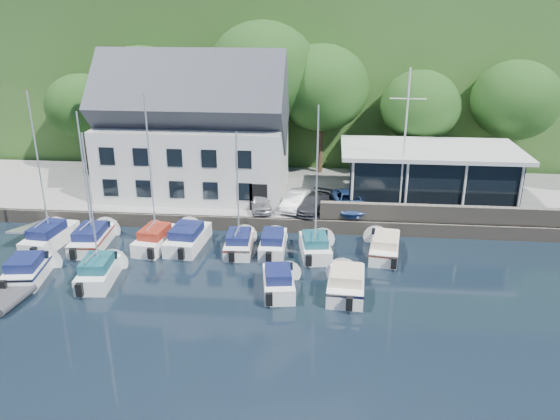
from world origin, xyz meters
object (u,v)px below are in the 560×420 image
at_px(car_blue, 349,201).
at_px(dinghy_1, 6,298).
at_px(boat_r1_3, 188,235).
at_px(boat_r1_7, 385,244).
at_px(harbor_building, 195,138).
at_px(boat_r1_5, 273,241).
at_px(boat_r1_6, 317,190).
at_px(car_silver, 260,202).
at_px(boat_r2_3, 278,279).
at_px(boat_r1_0, 41,177).
at_px(club_pavilion, 428,174).
at_px(boat_r1_4, 238,190).
at_px(boat_r1_2, 151,181).
at_px(car_dgrey, 313,203).
at_px(boat_r2_1, 91,205).
at_px(car_white, 297,200).
at_px(flagpole, 404,143).
at_px(boat_r1_1, 86,183).
at_px(boat_r2_4, 346,281).
at_px(boat_r2_0, 28,267).

distance_m(car_blue, dinghy_1, 22.98).
bearing_deg(boat_r1_3, dinghy_1, -128.82).
bearing_deg(boat_r1_7, harbor_building, 156.96).
distance_m(boat_r1_5, boat_r1_6, 4.62).
relative_size(harbor_building, car_silver, 4.06).
distance_m(car_silver, boat_r2_3, 10.52).
xyz_separation_m(boat_r1_0, boat_r1_6, (17.59, 0.16, -0.35)).
relative_size(car_silver, boat_r2_3, 0.71).
height_order(club_pavilion, boat_r1_4, boat_r1_4).
bearing_deg(boat_r1_2, car_dgrey, 35.32).
relative_size(club_pavilion, boat_r2_1, 1.41).
relative_size(car_blue, boat_r1_4, 0.50).
relative_size(car_dgrey, dinghy_1, 1.35).
bearing_deg(boat_r1_5, boat_r2_3, -81.79).
height_order(car_blue, boat_r1_6, boat_r1_6).
distance_m(car_blue, boat_r1_6, 6.75).
relative_size(car_blue, boat_r1_5, 0.75).
height_order(car_white, boat_r1_7, car_white).
height_order(car_dgrey, dinghy_1, car_dgrey).
relative_size(boat_r1_3, boat_r1_6, 0.72).
relative_size(boat_r1_5, boat_r2_1, 0.59).
xyz_separation_m(flagpole, boat_r1_1, (-20.57, -5.54, -1.70)).
distance_m(car_dgrey, boat_r2_4, 10.42).
distance_m(car_blue, boat_r1_4, 9.42).
distance_m(boat_r1_0, boat_r1_3, 10.02).
distance_m(boat_r1_2, boat_r1_3, 4.32).
bearing_deg(boat_r2_4, boat_r1_0, 169.91).
relative_size(club_pavilion, boat_r1_2, 1.45).
relative_size(boat_r1_4, boat_r2_1, 0.88).
bearing_deg(boat_r1_1, boat_r2_3, -25.54).
bearing_deg(car_blue, car_white, 171.85).
relative_size(car_silver, car_blue, 0.85).
distance_m(flagpole, boat_r1_5, 11.41).
height_order(car_white, dinghy_1, car_white).
xyz_separation_m(boat_r1_4, dinghy_1, (-11.31, -7.97, -3.77)).
distance_m(car_blue, boat_r1_5, 7.47).
relative_size(boat_r1_2, boat_r1_7, 1.43).
bearing_deg(car_dgrey, boat_r2_3, -78.52).
bearing_deg(boat_r2_1, boat_r1_3, 48.06).
distance_m(flagpole, boat_r1_7, 7.51).
xyz_separation_m(boat_r1_6, boat_r1_7, (4.45, 0.50, -3.69)).
height_order(harbor_building, boat_r2_3, harbor_building).
xyz_separation_m(car_blue, boat_r2_0, (-18.81, -10.66, -0.97)).
distance_m(boat_r1_1, boat_r2_4, 17.68).
height_order(car_blue, boat_r2_4, car_blue).
xyz_separation_m(boat_r1_4, boat_r1_6, (4.94, -0.21, 0.28)).
height_order(club_pavilion, boat_r1_6, boat_r1_6).
distance_m(club_pavilion, car_blue, 6.69).
xyz_separation_m(boat_r1_2, boat_r1_5, (7.73, 0.11, -3.85)).
bearing_deg(flagpole, dinghy_1, -148.92).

